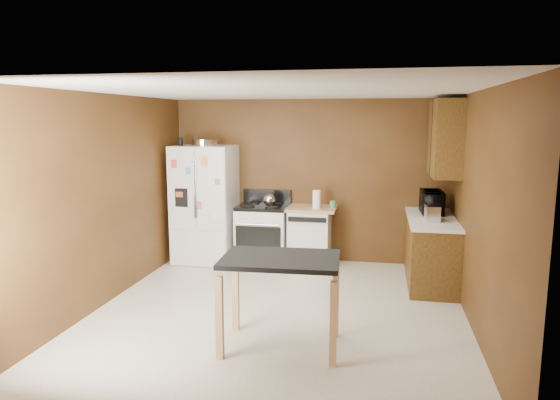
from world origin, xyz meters
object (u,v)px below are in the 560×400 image
(kettle, at_px, (269,200))
(gas_range, at_px, (263,233))
(roasting_pan, at_px, (205,142))
(paper_towel, at_px, (317,199))
(dishwasher, at_px, (310,236))
(island, at_px, (281,272))
(toaster, at_px, (432,213))
(pen_cup, at_px, (180,142))
(microwave, at_px, (432,203))
(refrigerator, at_px, (205,204))
(green_canister, at_px, (333,204))

(kettle, bearing_deg, gas_range, 154.22)
(roasting_pan, distance_m, paper_towel, 1.91)
(roasting_pan, distance_m, dishwasher, 2.13)
(dishwasher, relative_size, island, 0.78)
(toaster, xyz_separation_m, island, (-1.58, -2.09, -0.24))
(pen_cup, relative_size, microwave, 0.23)
(pen_cup, xyz_separation_m, dishwasher, (1.97, 0.16, -1.41))
(gas_range, relative_size, dishwasher, 1.24)
(toaster, relative_size, gas_range, 0.25)
(refrigerator, bearing_deg, microwave, -1.92)
(pen_cup, relative_size, gas_range, 0.11)
(roasting_pan, relative_size, dishwasher, 0.43)
(roasting_pan, bearing_deg, microwave, -2.11)
(toaster, bearing_deg, green_canister, 147.59)
(gas_range, distance_m, dishwasher, 0.72)
(kettle, relative_size, green_canister, 1.84)
(gas_range, bearing_deg, pen_cup, -173.81)
(roasting_pan, height_order, microwave, roasting_pan)
(green_canister, relative_size, dishwasher, 0.11)
(pen_cup, distance_m, island, 3.56)
(gas_range, height_order, dishwasher, gas_range)
(refrigerator, bearing_deg, toaster, -10.99)
(kettle, distance_m, refrigerator, 1.02)
(kettle, distance_m, green_canister, 0.96)
(toaster, height_order, gas_range, same)
(gas_range, bearing_deg, refrigerator, -176.19)
(paper_towel, height_order, microwave, microwave)
(roasting_pan, bearing_deg, gas_range, 3.23)
(microwave, relative_size, dishwasher, 0.59)
(kettle, xyz_separation_m, paper_towel, (0.72, -0.02, 0.03))
(gas_range, bearing_deg, paper_towel, -4.91)
(refrigerator, bearing_deg, roasting_pan, 30.77)
(microwave, relative_size, gas_range, 0.47)
(toaster, bearing_deg, pen_cup, 168.00)
(microwave, relative_size, refrigerator, 0.29)
(dishwasher, bearing_deg, gas_range, -178.06)
(paper_towel, distance_m, gas_range, 1.01)
(paper_towel, xyz_separation_m, gas_range, (-0.83, 0.07, -0.56))
(toaster, distance_m, gas_range, 2.57)
(toaster, bearing_deg, kettle, 161.02)
(dishwasher, bearing_deg, kettle, -172.77)
(toaster, height_order, microwave, microwave)
(roasting_pan, xyz_separation_m, island, (1.73, -2.75, -1.09))
(kettle, relative_size, microwave, 0.36)
(paper_towel, relative_size, microwave, 0.52)
(green_canister, distance_m, toaster, 1.56)
(pen_cup, xyz_separation_m, kettle, (1.36, 0.08, -0.87))
(roasting_pan, distance_m, refrigerator, 0.95)
(pen_cup, xyz_separation_m, toaster, (3.67, -0.57, -0.86))
(roasting_pan, relative_size, microwave, 0.74)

